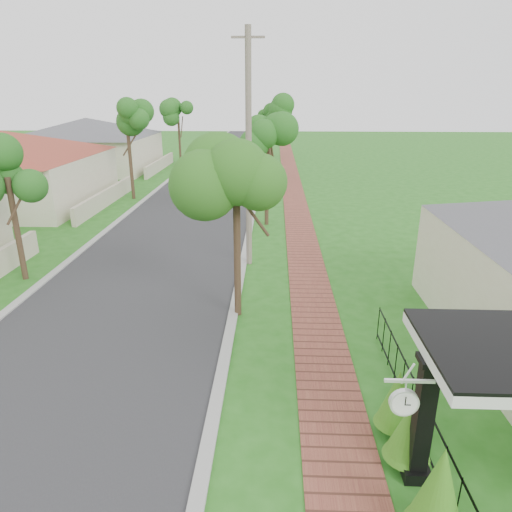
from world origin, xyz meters
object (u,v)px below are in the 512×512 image
(porch_post, at_px, (422,426))
(parked_car_red, at_px, (249,168))
(station_clock, at_px, (404,401))
(parked_car_white, at_px, (258,156))
(near_tree, at_px, (236,170))
(utility_pole, at_px, (249,153))

(porch_post, xyz_separation_m, parked_car_red, (-4.87, 32.54, -0.48))
(porch_post, distance_m, station_clock, 1.05)
(porch_post, bearing_deg, parked_car_red, 98.52)
(parked_car_red, bearing_deg, parked_car_white, 87.97)
(parked_car_white, bearing_deg, parked_car_red, -91.30)
(near_tree, bearing_deg, parked_car_red, 92.46)
(porch_post, bearing_deg, near_tree, 120.41)
(porch_post, height_order, parked_car_white, porch_post)
(porch_post, height_order, station_clock, porch_post)
(parked_car_red, relative_size, station_clock, 4.75)
(near_tree, bearing_deg, utility_pole, 88.76)
(parked_car_red, height_order, utility_pole, utility_pole)
(parked_car_white, height_order, utility_pole, utility_pole)
(parked_car_red, height_order, station_clock, station_clock)
(utility_pole, height_order, station_clock, utility_pole)
(parked_car_red, distance_m, near_tree, 26.47)
(porch_post, bearing_deg, utility_pole, 108.36)
(utility_pole, bearing_deg, parked_car_white, 91.41)
(porch_post, distance_m, parked_car_white, 40.20)
(parked_car_white, bearing_deg, station_clock, -81.87)
(porch_post, distance_m, parked_car_red, 32.91)
(porch_post, height_order, parked_car_red, porch_post)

